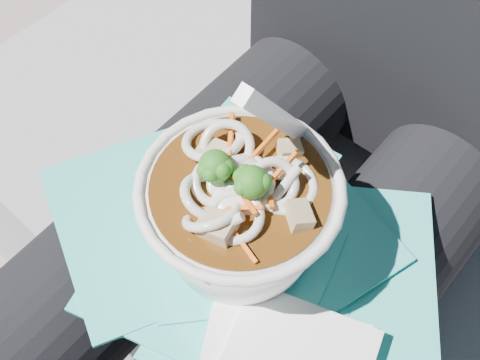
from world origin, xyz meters
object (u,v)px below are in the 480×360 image
Objects in this scene: plastic_bag at (237,249)px; udon_bowl at (240,210)px; stone_ledge at (304,284)px; person_body at (294,194)px; lap at (236,272)px.

udon_bowl is at bearing 59.51° from plastic_bag.
person_body is at bearing -90.00° from stone_ledge.
plastic_bag is at bearing -86.07° from stone_ledge.
lap is at bearing 142.67° from udon_bowl.
stone_ledge is 0.46m from udon_bowl.
stone_ledge is at bearing 94.55° from udon_bowl.
lap is (0.00, -0.15, 0.28)m from stone_ledge.
stone_ledge is 4.91× the size of udon_bowl.
udon_bowl reaches higher than stone_ledge.
lap is at bearing -90.00° from person_body.
stone_ledge is 1.03× the size of person_body.
plastic_bag is (0.01, -0.10, 0.05)m from person_body.
person_body reaches higher than udon_bowl.
person_body is 2.41× the size of plastic_bag.
person_body reaches higher than plastic_bag.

